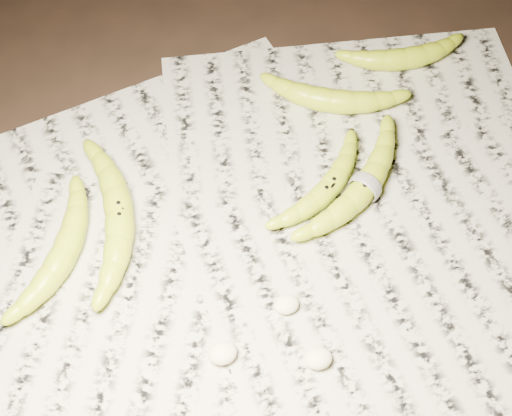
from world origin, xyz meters
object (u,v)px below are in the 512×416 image
object	(u,v)px
banana_left_a	(119,215)
banana_taped	(365,186)
banana_left_b	(64,251)
banana_upper_a	(332,99)
banana_upper_b	(405,57)
banana_center	(328,187)

from	to	relation	value
banana_left_a	banana_taped	xyz separation A→B (m)	(0.33, -0.05, -0.00)
banana_left_b	banana_upper_a	xyz separation A→B (m)	(0.42, 0.15, -0.00)
banana_left_b	banana_taped	xyz separation A→B (m)	(0.41, -0.01, -0.00)
banana_upper_a	banana_upper_b	bearing A→B (deg)	45.87
banana_taped	banana_upper_a	distance (m)	0.16
banana_center	banana_upper_a	xyz separation A→B (m)	(0.06, 0.15, 0.00)
banana_center	banana_upper_a	size ratio (longest dim) A/B	0.91
banana_upper_b	banana_upper_a	bearing A→B (deg)	-154.34
banana_taped	banana_upper_b	distance (m)	0.26
banana_left_b	banana_taped	size ratio (longest dim) A/B	0.87
banana_upper_a	banana_upper_b	world-z (taller)	banana_upper_a
banana_left_a	banana_upper_b	bearing A→B (deg)	-64.55
banana_center	banana_left_a	bearing A→B (deg)	137.62
banana_center	banana_left_b	bearing A→B (deg)	144.40
banana_left_a	banana_left_b	bearing A→B (deg)	120.11
banana_taped	banana_left_b	bearing A→B (deg)	139.92
banana_taped	banana_left_a	bearing A→B (deg)	133.70
banana_center	banana_taped	xyz separation A→B (m)	(0.05, -0.01, 0.00)
banana_left_b	banana_upper_a	world-z (taller)	same
banana_left_b	banana_upper_b	distance (m)	0.59
banana_upper_b	banana_taped	bearing A→B (deg)	-119.17
banana_left_a	banana_center	world-z (taller)	banana_left_a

